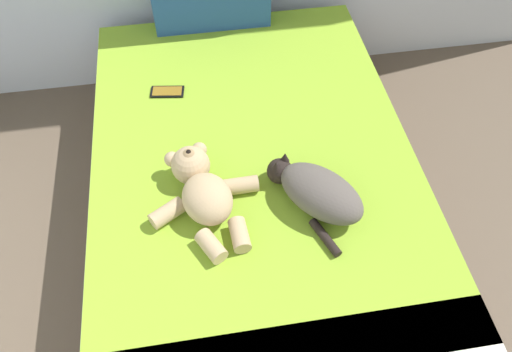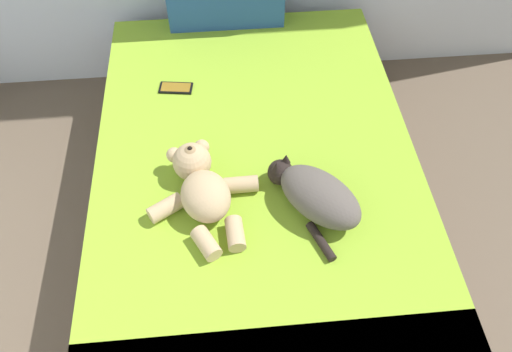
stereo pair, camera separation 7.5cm
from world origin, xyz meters
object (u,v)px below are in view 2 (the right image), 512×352
object	(u,v)px
bed	(257,192)
teddy_bear	(202,187)
cat	(316,194)
cell_phone	(176,88)

from	to	relation	value
bed	teddy_bear	bearing A→B (deg)	-142.04
bed	cat	xyz separation A→B (m)	(0.19, -0.24, 0.30)
bed	cell_phone	size ratio (longest dim) A/B	13.03
cat	cell_phone	xyz separation A→B (m)	(-0.52, 0.69, -0.07)
teddy_bear	bed	bearing A→B (deg)	37.96
teddy_bear	cell_phone	size ratio (longest dim) A/B	3.18
bed	cat	bearing A→B (deg)	-51.81
bed	cell_phone	xyz separation A→B (m)	(-0.33, 0.45, 0.23)
cell_phone	bed	bearing A→B (deg)	-53.73
bed	teddy_bear	xyz separation A→B (m)	(-0.22, -0.17, 0.29)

